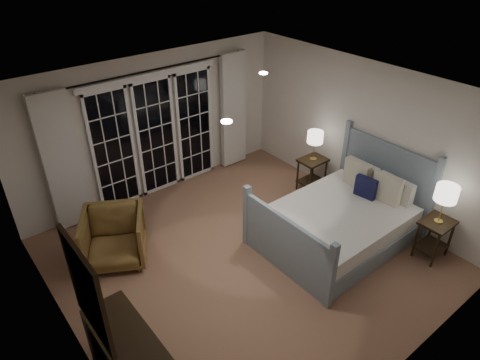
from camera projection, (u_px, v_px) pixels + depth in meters
floor at (245, 257)px, 6.38m from camera, size 5.00×5.00×0.00m
ceiling at (246, 97)px, 5.08m from camera, size 5.00×5.00×0.00m
wall_left at (58, 267)px, 4.39m from camera, size 0.02×5.00×2.50m
wall_right at (362, 136)px, 7.06m from camera, size 0.02×5.00×2.50m
wall_back at (154, 126)px, 7.39m from camera, size 5.00×0.02×2.50m
wall_front at (412, 295)px, 4.07m from camera, size 5.00×0.02×2.50m
french_doors at (156, 135)px, 7.45m from camera, size 2.50×0.04×2.20m
curtain_rod at (151, 70)px, 6.80m from camera, size 3.50×0.03×0.03m
curtain_left at (62, 163)px, 6.48m from camera, size 0.55×0.10×2.25m
curtain_right at (233, 111)px, 8.25m from camera, size 0.55×0.10×2.25m
downlight_a at (263, 73)px, 5.91m from camera, size 0.12×0.12×0.01m
downlight_b at (227, 121)px, 4.50m from camera, size 0.12×0.12×0.01m
bed at (340, 221)px, 6.58m from camera, size 2.29×1.64×1.34m
nightstand_left at (435, 233)px, 6.20m from camera, size 0.48×0.38×0.63m
nightstand_right at (312, 170)px, 7.77m from camera, size 0.48×0.39×0.63m
lamp_left at (447, 194)px, 5.84m from camera, size 0.31×0.31×0.60m
lamp_right at (315, 138)px, 7.44m from camera, size 0.28×0.28×0.54m
armchair at (114, 238)px, 6.15m from camera, size 1.16×1.17×0.79m
dresser at (130, 360)px, 4.43m from camera, size 0.49×1.14×0.81m
mirror at (87, 292)px, 3.70m from camera, size 0.05×0.85×1.00m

